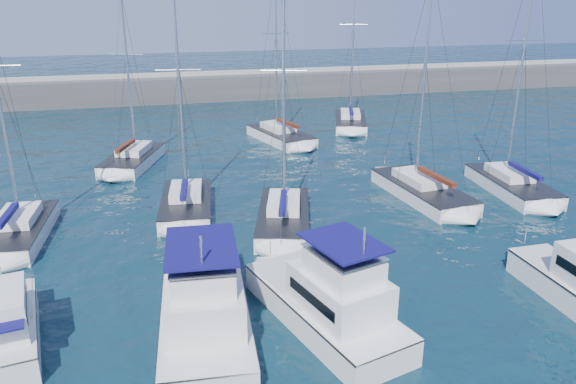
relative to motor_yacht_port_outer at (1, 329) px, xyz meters
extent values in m
plane|color=black|center=(14.34, 0.25, -0.94)|extent=(220.00, 220.00, 0.00)
cube|color=#424244|center=(14.34, 52.25, 0.06)|extent=(160.00, 6.00, 4.00)
cube|color=gray|center=(14.34, 52.25, 2.26)|extent=(160.00, 1.20, 0.50)
cube|color=silver|center=(-0.04, 0.25, -0.54)|extent=(3.63, 6.64, 1.60)
cube|color=#262628|center=(-0.04, 0.25, 0.21)|extent=(3.68, 6.65, 0.08)
cube|color=silver|center=(7.84, 0.08, -0.54)|extent=(4.19, 10.64, 1.60)
cube|color=#262628|center=(7.84, 0.08, 0.21)|extent=(4.26, 10.64, 0.08)
cube|color=silver|center=(7.75, -1.18, 1.06)|extent=(3.27, 5.03, 1.60)
cube|color=black|center=(7.75, -1.18, 1.14)|extent=(3.26, 4.07, 0.45)
cube|color=silver|center=(7.73, -1.38, 2.31)|extent=(2.58, 3.54, 0.90)
cube|color=#100D4F|center=(7.73, -1.38, 3.31)|extent=(2.91, 4.04, 0.08)
cube|color=white|center=(12.72, -1.13, -0.54)|extent=(5.37, 9.17, 1.60)
cube|color=#262628|center=(12.72, -1.13, 0.21)|extent=(5.43, 9.19, 0.08)
cube|color=white|center=(13.01, -2.14, 1.06)|extent=(3.63, 4.58, 1.60)
cube|color=black|center=(13.01, -2.14, 1.14)|extent=(3.46, 3.82, 0.45)
cube|color=white|center=(13.07, -2.33, 2.31)|extent=(2.80, 3.28, 0.90)
cube|color=#100D4F|center=(13.07, -2.33, 3.31)|extent=(3.16, 3.74, 0.08)
cube|color=silver|center=(24.21, -2.27, -0.54)|extent=(2.38, 6.94, 1.60)
cube|color=white|center=(-1.51, 11.01, -0.64)|extent=(3.49, 7.56, 1.30)
cube|color=#262628|center=(-1.51, 11.01, -0.01)|extent=(3.55, 7.57, 0.06)
cube|color=white|center=(-1.48, 11.47, 0.31)|extent=(2.16, 3.35, 0.55)
cylinder|color=silver|center=(-1.58, 9.90, 0.86)|extent=(0.37, 3.69, 0.12)
cube|color=#100D4F|center=(-1.59, 9.80, 1.01)|extent=(0.57, 3.34, 0.28)
cube|color=silver|center=(8.00, 12.95, -0.64)|extent=(3.82, 7.65, 1.30)
cube|color=#262628|center=(8.00, 12.95, -0.01)|extent=(3.88, 7.65, 0.06)
cube|color=silver|center=(8.06, 13.41, 0.31)|extent=(2.30, 3.42, 0.55)
cylinder|color=silver|center=(8.09, 13.68, 6.64)|extent=(0.18, 0.18, 12.27)
cylinder|color=silver|center=(7.88, 11.85, 0.86)|extent=(0.54, 3.67, 0.12)
cube|color=#100D4F|center=(7.87, 11.75, 1.01)|extent=(0.72, 3.33, 0.28)
cube|color=white|center=(13.50, 9.45, -0.64)|extent=(4.95, 8.59, 1.30)
cube|color=#262628|center=(13.50, 9.45, -0.01)|extent=(5.01, 8.61, 0.06)
cube|color=white|center=(13.64, 9.94, 0.31)|extent=(2.76, 3.92, 0.55)
cylinder|color=silver|center=(13.72, 10.23, 6.83)|extent=(0.18, 0.18, 12.66)
cylinder|color=silver|center=(13.18, 8.28, 0.86)|extent=(1.19, 3.94, 0.12)
cube|color=#100D4F|center=(13.15, 8.18, 1.01)|extent=(1.31, 3.61, 0.28)
cube|color=silver|center=(23.69, 11.76, -0.64)|extent=(4.04, 8.98, 1.30)
cube|color=#262628|center=(23.69, 11.76, -0.01)|extent=(4.10, 8.99, 0.06)
cube|color=silver|center=(23.64, 12.30, 0.31)|extent=(2.42, 4.00, 0.55)
cylinder|color=silver|center=(23.60, 12.63, 7.04)|extent=(0.18, 0.18, 13.07)
cylinder|color=silver|center=(23.84, 10.47, 0.86)|extent=(0.60, 4.33, 0.12)
cube|color=#511D10|center=(23.85, 10.37, 1.01)|extent=(0.78, 3.93, 0.28)
cube|color=white|center=(30.27, 11.36, -0.64)|extent=(3.50, 8.15, 1.30)
cube|color=#262628|center=(30.27, 11.36, -0.01)|extent=(3.56, 8.16, 0.06)
cube|color=white|center=(30.31, 11.85, 0.31)|extent=(2.17, 3.61, 0.55)
cylinder|color=silver|center=(30.32, 12.15, 7.80)|extent=(0.18, 0.18, 14.60)
cylinder|color=silver|center=(30.20, 10.16, 0.86)|extent=(0.37, 3.99, 0.12)
cube|color=#100D4F|center=(30.19, 10.06, 1.01)|extent=(0.58, 3.61, 0.28)
cube|color=white|center=(4.58, 24.16, -0.64)|extent=(5.32, 8.15, 1.30)
cube|color=#262628|center=(4.58, 24.16, -0.01)|extent=(5.37, 8.17, 0.06)
cube|color=white|center=(4.73, 24.60, 0.31)|extent=(2.93, 3.77, 0.55)
cylinder|color=silver|center=(4.83, 24.87, 6.49)|extent=(0.18, 0.18, 11.97)
cylinder|color=silver|center=(4.20, 23.08, 0.86)|extent=(1.36, 3.62, 0.12)
cube|color=#511D10|center=(4.17, 22.99, 1.01)|extent=(1.45, 3.34, 0.28)
cube|color=white|center=(17.84, 28.81, -0.64)|extent=(5.23, 8.54, 1.30)
cube|color=#262628|center=(17.84, 28.81, -0.01)|extent=(5.29, 8.56, 0.06)
cube|color=white|center=(17.70, 29.29, 0.31)|extent=(2.92, 3.92, 0.55)
cylinder|color=silver|center=(17.62, 29.57, 7.34)|extent=(0.18, 0.18, 13.66)
cylinder|color=silver|center=(18.18, 27.66, 0.86)|extent=(1.24, 3.87, 0.12)
cube|color=#511D10|center=(18.21, 27.56, 1.01)|extent=(1.35, 3.55, 0.28)
cube|color=white|center=(26.09, 32.74, -0.64)|extent=(5.27, 8.41, 1.30)
cube|color=#262628|center=(26.09, 32.74, -0.01)|extent=(5.33, 8.43, 0.06)
cube|color=white|center=(26.24, 33.21, 0.31)|extent=(2.91, 3.87, 0.55)
cylinder|color=silver|center=(26.33, 33.49, 7.70)|extent=(0.18, 0.18, 14.38)
cylinder|color=silver|center=(25.73, 31.62, 0.86)|extent=(1.32, 3.78, 0.12)
cube|color=#100D4F|center=(25.70, 31.52, 1.01)|extent=(1.42, 3.48, 0.28)
camera|label=1|loc=(6.35, -20.67, 12.36)|focal=35.00mm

